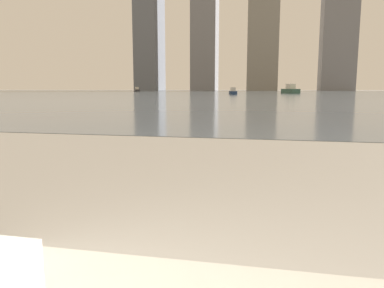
# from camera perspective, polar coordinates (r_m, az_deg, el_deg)

# --- Properties ---
(harbor_water) EXTENTS (180.00, 110.00, 0.01)m
(harbor_water) POSITION_cam_1_polar(r_m,az_deg,el_deg) (61.82, 11.62, 7.57)
(harbor_water) COLOR slate
(harbor_water) RESTS_ON ground_plane
(harbor_boat_1) EXTENTS (2.19, 3.01, 1.08)m
(harbor_boat_1) POSITION_cam_1_polar(r_m,az_deg,el_deg) (88.39, -8.39, 8.16)
(harbor_boat_1) COLOR #2D2D33
(harbor_boat_1) RESTS_ON harbor_water
(harbor_boat_2) EXTENTS (1.38, 2.69, 0.96)m
(harbor_boat_2) POSITION_cam_1_polar(r_m,az_deg,el_deg) (51.58, 6.26, 7.90)
(harbor_boat_2) COLOR navy
(harbor_boat_2) RESTS_ON harbor_water
(harbor_boat_4) EXTENTS (2.89, 4.27, 1.52)m
(harbor_boat_4) POSITION_cam_1_polar(r_m,az_deg,el_deg) (62.24, 14.77, 7.96)
(harbor_boat_4) COLOR #335647
(harbor_boat_4) RESTS_ON harbor_water
(skyline_tower_0) EXTENTS (7.09, 11.60, 32.26)m
(skyline_tower_0) POSITION_cam_1_polar(r_m,az_deg,el_deg) (125.02, -6.49, 15.53)
(skyline_tower_0) COLOR slate
(skyline_tower_0) RESTS_ON ground_plane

